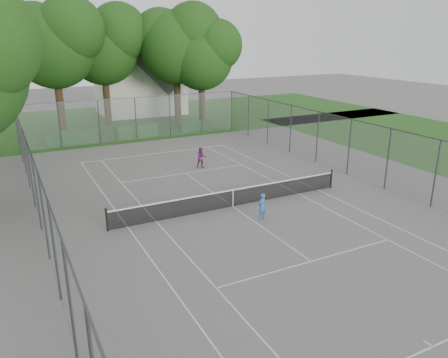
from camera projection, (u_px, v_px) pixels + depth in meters
name	position (u px, v px, depth m)	size (l,w,h in m)	color
ground	(233.00, 207.00, 22.34)	(120.00, 120.00, 0.00)	#605D5B
grass_far	(112.00, 121.00, 44.29)	(60.00, 20.00, 0.00)	#1E4914
court_markings	(233.00, 207.00, 22.34)	(11.03, 23.83, 0.01)	silver
tennis_net	(233.00, 197.00, 22.18)	(12.87, 0.10, 1.10)	black
perimeter_fence	(233.00, 173.00, 21.77)	(18.08, 34.08, 3.52)	#38383D
tree_far_left	(54.00, 40.00, 36.79)	(8.06, 7.36, 11.59)	#332112
tree_far_midleft	(103.00, 42.00, 40.57)	(7.84, 7.16, 11.27)	#332112
tree_far_midright	(177.00, 41.00, 41.02)	(7.90, 7.21, 11.35)	#332112
tree_far_right	(202.00, 53.00, 40.80)	(6.84, 6.25, 9.83)	#332112
hedge_left	(73.00, 137.00, 35.15)	(4.18, 1.25, 1.05)	#194F19
hedge_mid	(136.00, 131.00, 37.39)	(3.47, 0.99, 1.09)	#194F19
hedge_right	(194.00, 126.00, 40.06)	(2.81, 1.03, 0.84)	#194F19
house	(139.00, 73.00, 47.70)	(8.67, 6.72, 10.79)	silver
girl_player	(262.00, 206.00, 20.65)	(0.47, 0.31, 1.29)	#326CBD
woman_player	(201.00, 158.00, 28.63)	(0.68, 0.53, 1.40)	#6F2566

